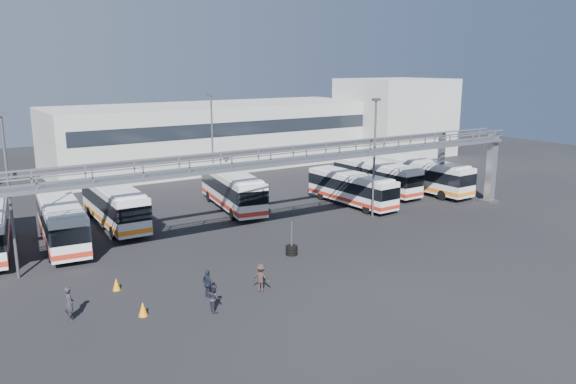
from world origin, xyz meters
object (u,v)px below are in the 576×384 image
cone_right (116,284)px  tire_stack (292,249)px  light_pole_back (212,139)px  pedestrian_c (261,278)px  bus_9 (423,175)px  bus_3 (114,203)px  pedestrian_a (69,304)px  bus_5 (232,189)px  pedestrian_b (214,298)px  bus_2 (61,220)px  cone_left (143,309)px  pedestrian_d (208,284)px  light_pole_left (9,188)px  bus_7 (351,187)px  bus_8 (376,176)px  light_pole_mid (374,152)px

cone_right → tire_stack: (12.07, -0.34, 0.03)m
light_pole_back → pedestrian_c: size_ratio=6.02×
bus_9 → bus_3: bearing=169.0°
light_pole_back → pedestrian_a: (-18.61, -21.93, -4.80)m
bus_5 → pedestrian_b: 22.02m
bus_3 → pedestrian_a: 17.85m
bus_2 → bus_5: (15.33, 2.69, 0.05)m
bus_5 → bus_9: bus_5 is taller
bus_2 → cone_left: bearing=-80.8°
cone_left → cone_right: (-0.16, 4.23, -0.02)m
bus_3 → cone_left: 18.34m
light_pole_back → pedestrian_d: (-11.38, -23.11, -4.91)m
light_pole_left → bus_7: bearing=6.5°
bus_2 → pedestrian_c: (7.85, -15.38, -1.02)m
bus_7 → cone_left: (-24.40, -12.75, -1.32)m
cone_left → tire_stack: 12.52m
light_pole_left → bus_8: size_ratio=0.94×
bus_5 → pedestrian_a: bearing=-128.8°
light_pole_back → tire_stack: bearing=-99.8°
bus_3 → bus_9: bearing=-8.4°
bus_8 → cone_right: bearing=-161.1°
bus_9 → pedestrian_b: (-30.73, -14.55, -1.11)m
bus_8 → bus_3: bearing=173.0°
bus_8 → pedestrian_c: bus_8 is taller
bus_7 → cone_right: 26.04m
bus_9 → pedestrian_c: bus_9 is taller
pedestrian_b → light_pole_left: bearing=43.2°
bus_5 → pedestrian_b: bearing=-110.8°
light_pole_back → tire_stack: 20.55m
pedestrian_d → light_pole_left: bearing=37.0°
pedestrian_a → bus_3: bearing=-30.7°
bus_2 → pedestrian_d: size_ratio=6.93×
tire_stack → light_pole_back: bearing=80.2°
light_pole_left → bus_8: bearing=9.7°
pedestrian_a → pedestrian_c: 10.40m
pedestrian_d → cone_left: size_ratio=2.09×
pedestrian_a → pedestrian_c: size_ratio=1.09×
bus_8 → cone_right: 31.98m
light_pole_mid → bus_9: light_pole_mid is taller
bus_9 → cone_left: size_ratio=14.37×
bus_5 → bus_7: (10.06, -4.77, -0.21)m
bus_8 → pedestrian_c: size_ratio=6.37×
bus_2 → bus_7: size_ratio=1.10×
cone_left → bus_8: bearing=27.3°
bus_8 → tire_stack: bearing=-148.8°
light_pole_left → bus_9: light_pole_left is taller
light_pole_mid → bus_2: 25.39m
light_pole_mid → pedestrian_c: (-16.42, -9.01, -4.88)m
pedestrian_c → tire_stack: bearing=-84.5°
light_pole_back → pedestrian_c: 25.90m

